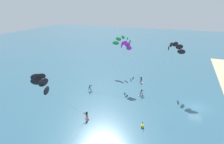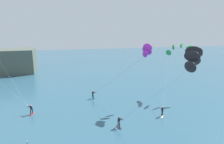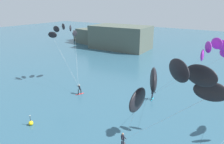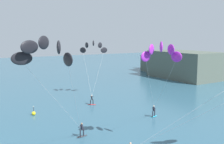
% 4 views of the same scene
% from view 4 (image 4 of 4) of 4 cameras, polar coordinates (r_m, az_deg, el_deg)
% --- Properties ---
extents(kitesurfer_mid_water, '(9.06, 9.06, 11.76)m').
position_cam_4_polar(kitesurfer_mid_water, '(22.60, -13.77, 3.38)').
color(kitesurfer_mid_water, '#333338').
rests_on(kitesurfer_mid_water, ground).
extents(kitesurfer_far_out, '(10.45, 8.78, 11.18)m').
position_cam_4_polar(kitesurfer_far_out, '(28.57, 10.27, 3.32)').
color(kitesurfer_far_out, '#23ADD1').
rests_on(kitesurfer_far_out, ground).
extents(kitesurfer_downwind, '(8.88, 6.99, 10.79)m').
position_cam_4_polar(kitesurfer_downwind, '(52.00, -3.98, 4.95)').
color(kitesurfer_downwind, red).
rests_on(kitesurfer_downwind, ground).
extents(marker_buoy, '(0.56, 0.56, 1.38)m').
position_cam_4_polar(marker_buoy, '(41.96, -16.29, -8.39)').
color(marker_buoy, yellow).
rests_on(marker_buoy, ground).
extents(distant_headland, '(33.25, 16.02, 7.37)m').
position_cam_4_polar(distant_headland, '(81.36, 13.00, 1.42)').
color(distant_headland, '#4C564C').
rests_on(distant_headland, ground).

